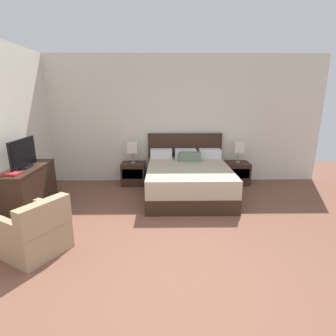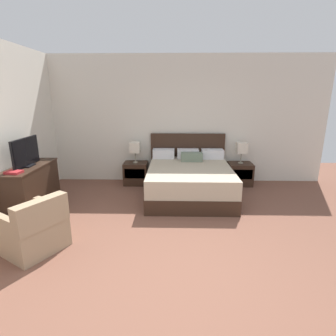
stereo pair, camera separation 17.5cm
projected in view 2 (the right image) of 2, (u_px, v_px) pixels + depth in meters
ground_plane at (176, 280)px, 2.91m from camera, size 10.75×10.75×0.00m
wall_back at (176, 120)px, 6.01m from camera, size 6.84×0.06×2.86m
bed at (189, 179)px, 5.34m from camera, size 1.70×1.95×1.14m
nightstand_left at (136, 173)px, 6.04m from camera, size 0.53×0.44×0.50m
nightstand_right at (240, 174)px, 5.99m from camera, size 0.53×0.44×0.50m
table_lamp_left at (135, 148)px, 5.88m from camera, size 0.22×0.22×0.47m
table_lamp_right at (242, 148)px, 5.83m from camera, size 0.22×0.22×0.47m
dresser at (31, 187)px, 4.64m from camera, size 0.48×1.26×0.80m
tv at (26, 153)px, 4.45m from camera, size 0.18×0.78×0.49m
book_red_cover at (14, 172)px, 4.10m from camera, size 0.26×0.20×0.04m
armchair_by_window at (34, 230)px, 3.42m from camera, size 0.94×0.94×0.76m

